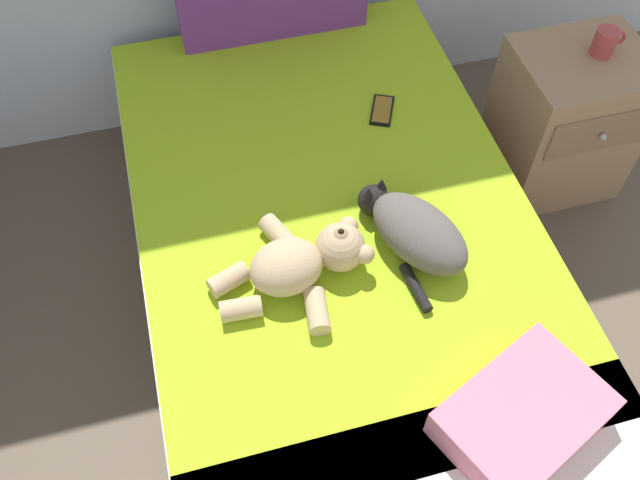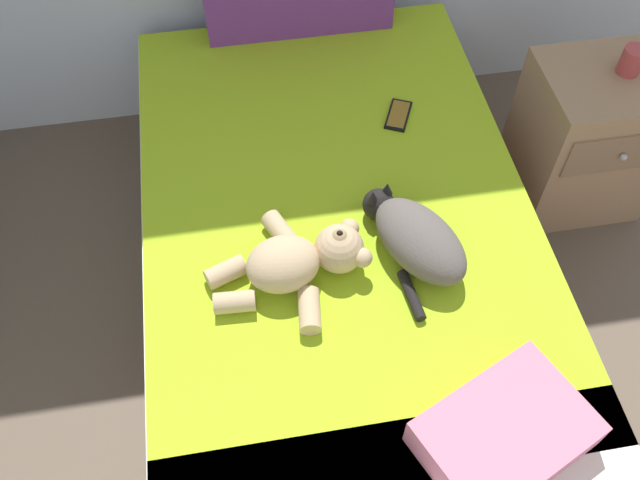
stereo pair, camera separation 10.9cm
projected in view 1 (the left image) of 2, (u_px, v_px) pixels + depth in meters
bed at (333, 256)px, 2.34m from camera, size 1.27×2.03×0.50m
cat at (414, 230)px, 2.00m from camera, size 0.32×0.44×0.15m
teddy_bear at (302, 262)px, 1.94m from camera, size 0.48×0.42×0.16m
cell_phone at (382, 110)px, 2.38m from camera, size 0.13×0.16×0.01m
throw_pillow at (523, 416)px, 1.68m from camera, size 0.48×0.42×0.11m
nightstand at (564, 121)px, 2.63m from camera, size 0.47×0.43×0.61m
mug at (605, 42)px, 2.36m from camera, size 0.12×0.08×0.09m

